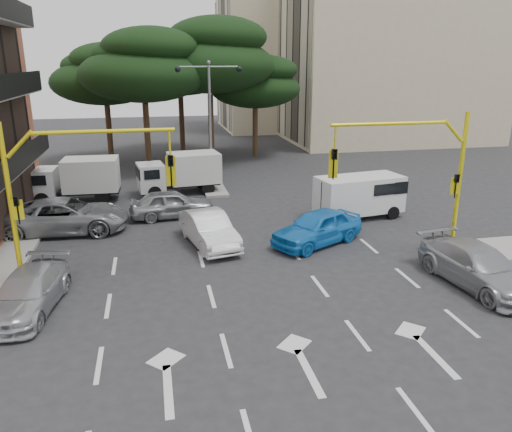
{
  "coord_description": "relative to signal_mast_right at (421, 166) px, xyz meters",
  "views": [
    {
      "loc": [
        -3.72,
        -15.87,
        7.93
      ],
      "look_at": [
        0.43,
        3.92,
        1.6
      ],
      "focal_mm": 35.0,
      "sensor_mm": 36.0,
      "label": 1
    }
  ],
  "objects": [
    {
      "name": "apartment_beige_near",
      "position": [
        13.15,
        30.01,
        5.47
      ],
      "size": [
        20.2,
        12.15,
        18.7
      ],
      "color": "beige",
      "rests_on": "ground"
    },
    {
      "name": "signal_mast_left",
      "position": [
        -13.61,
        0.0,
        0.0
      ],
      "size": [
        5.79,
        0.37,
        6.0
      ],
      "color": "yellow",
      "rests_on": "ground"
    },
    {
      "name": "apartment_beige_far",
      "position": [
        6.15,
        42.01,
        4.47
      ],
      "size": [
        16.2,
        12.15,
        16.7
      ],
      "color": "beige",
      "rests_on": "ground"
    },
    {
      "name": "box_truck_a",
      "position": [
        -15.01,
        12.01,
        -2.63
      ],
      "size": [
        5.19,
        2.33,
        2.52
      ],
      "primitive_type": null,
      "rotation": [
        0.0,
        0.0,
        1.53
      ],
      "color": "silver",
      "rests_on": "ground"
    },
    {
      "name": "car_blue_compact",
      "position": [
        -3.49,
        2.27,
        -3.11
      ],
      "size": [
        4.9,
        3.78,
        1.56
      ],
      "primitive_type": "imported",
      "rotation": [
        0.0,
        0.0,
        -1.08
      ],
      "color": "blue",
      "rests_on": "ground"
    },
    {
      "name": "car_silver_cross_a",
      "position": [
        -14.8,
        6.27,
        -3.07
      ],
      "size": [
        5.98,
        2.91,
        1.64
      ],
      "primitive_type": "imported",
      "rotation": [
        0.0,
        0.0,
        1.54
      ],
      "color": "gray",
      "rests_on": "ground"
    },
    {
      "name": "median_strip",
      "position": [
        -6.8,
        14.01,
        -3.81
      ],
      "size": [
        1.4,
        6.0,
        0.15
      ],
      "primitive_type": "cube",
      "color": "gray",
      "rests_on": "ground"
    },
    {
      "name": "car_silver_parked",
      "position": [
        0.85,
        -3.08,
        -3.14
      ],
      "size": [
        2.71,
        5.34,
        1.49
      ],
      "primitive_type": "imported",
      "rotation": [
        0.0,
        0.0,
        0.13
      ],
      "color": "#9C9DA3",
      "rests_on": "ground"
    },
    {
      "name": "pine_left_near",
      "position": [
        -10.75,
        19.96,
        3.72
      ],
      "size": [
        9.15,
        9.15,
        10.23
      ],
      "color": "#382616",
      "rests_on": "ground"
    },
    {
      "name": "car_white_hatch",
      "position": [
        -8.27,
        3.11,
        -3.14
      ],
      "size": [
        2.47,
        4.73,
        1.48
      ],
      "primitive_type": "imported",
      "rotation": [
        0.0,
        0.0,
        0.21
      ],
      "color": "silver",
      "rests_on": "ground"
    },
    {
      "name": "van_white",
      "position": [
        -0.07,
        5.67,
        -2.77
      ],
      "size": [
        4.74,
        2.7,
        2.24
      ],
      "primitive_type": null,
      "rotation": [
        0.0,
        0.0,
        -1.41
      ],
      "color": "silver",
      "rests_on": "ground"
    },
    {
      "name": "pine_left_far",
      "position": [
        -13.75,
        23.96,
        3.03
      ],
      "size": [
        8.32,
        8.32,
        9.3
      ],
      "color": "#382616",
      "rests_on": "ground"
    },
    {
      "name": "signal_mast_right",
      "position": [
        0.0,
        0.0,
        0.0
      ],
      "size": [
        5.79,
        0.37,
        6.0
      ],
      "color": "yellow",
      "rests_on": "ground"
    },
    {
      "name": "street_lamp_center",
      "position": [
        -6.8,
        14.01,
        1.54
      ],
      "size": [
        4.16,
        0.36,
        7.77
      ],
      "color": "slate",
      "rests_on": "median_strip"
    },
    {
      "name": "box_truck_b",
      "position": [
        -8.95,
        12.58,
        -2.64
      ],
      "size": [
        5.3,
        2.79,
        2.49
      ],
      "primitive_type": null,
      "rotation": [
        0.0,
        0.0,
        1.71
      ],
      "color": "silver",
      "rests_on": "ground"
    },
    {
      "name": "car_silver_cross_b",
      "position": [
        -9.69,
        7.63,
        -3.14
      ],
      "size": [
        4.49,
        2.15,
        1.48
      ],
      "primitive_type": "imported",
      "rotation": [
        0.0,
        0.0,
        1.67
      ],
      "color": "#94979C",
      "rests_on": "ground"
    },
    {
      "name": "ground",
      "position": [
        -6.8,
        -1.99,
        -3.88
      ],
      "size": [
        120.0,
        120.0,
        0.0
      ],
      "primitive_type": "plane",
      "color": "#28282B",
      "rests_on": "ground"
    },
    {
      "name": "pine_back",
      "position": [
        -7.75,
        26.96,
        3.72
      ],
      "size": [
        9.15,
        9.15,
        10.23
      ],
      "color": "#382616",
      "rests_on": "ground"
    },
    {
      "name": "pine_center",
      "position": [
        -5.75,
        21.96,
        4.41
      ],
      "size": [
        9.98,
        9.98,
        11.16
      ],
      "color": "#382616",
      "rests_on": "ground"
    },
    {
      "name": "car_silver_wagon",
      "position": [
        -14.8,
        -1.76,
        -3.23
      ],
      "size": [
        2.5,
        4.71,
        1.3
      ],
      "primitive_type": "imported",
      "rotation": [
        0.0,
        0.0,
        -0.16
      ],
      "color": "#A7A9AF",
      "rests_on": "ground"
    },
    {
      "name": "pine_right",
      "position": [
        -1.75,
        23.96,
        2.33
      ],
      "size": [
        7.49,
        7.49,
        8.37
      ],
      "color": "#382616",
      "rests_on": "ground"
    }
  ]
}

